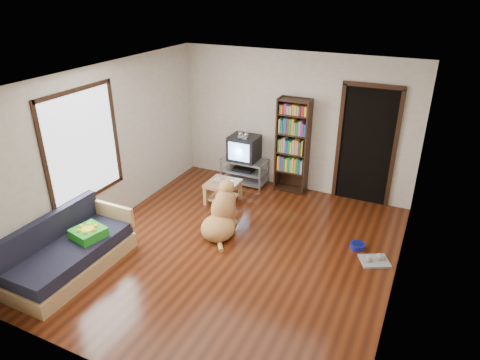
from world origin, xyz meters
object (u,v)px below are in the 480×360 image
at_px(grey_rag, 374,261).
at_px(crt_tv, 245,147).
at_px(green_cushion, 88,233).
at_px(tv_stand, 244,170).
at_px(laptop, 222,182).
at_px(bookshelf, 293,141).
at_px(sofa, 70,254).
at_px(coffee_table, 223,188).
at_px(dog, 222,215).
at_px(dog_bowl, 357,246).

bearing_deg(grey_rag, crt_tv, 150.05).
height_order(green_cushion, tv_stand, green_cushion).
distance_m(laptop, grey_rag, 2.94).
bearing_deg(green_cushion, bookshelf, 74.94).
xyz_separation_m(tv_stand, crt_tv, (0.00, 0.02, 0.47)).
height_order(grey_rag, sofa, sofa).
xyz_separation_m(tv_stand, bookshelf, (0.95, 0.09, 0.73)).
bearing_deg(sofa, bookshelf, 62.68).
bearing_deg(green_cushion, sofa, -102.58).
height_order(green_cushion, coffee_table, green_cushion).
relative_size(green_cushion, crt_tv, 0.69).
xyz_separation_m(crt_tv, dog, (0.47, -1.88, -0.43)).
bearing_deg(coffee_table, dog, -63.50).
height_order(green_cushion, sofa, sofa).
xyz_separation_m(dog_bowl, sofa, (-3.52, -2.26, 0.22)).
distance_m(grey_rag, dog, 2.40).
relative_size(green_cushion, coffee_table, 0.73).
distance_m(grey_rag, crt_tv, 3.36).
bearing_deg(dog_bowl, laptop, 170.77).
bearing_deg(crt_tv, sofa, -104.93).
relative_size(laptop, sofa, 0.20).
bearing_deg(laptop, crt_tv, 87.19).
bearing_deg(sofa, green_cushion, 64.99).
bearing_deg(tv_stand, crt_tv, 90.00).
relative_size(green_cushion, grey_rag, 1.00).
height_order(green_cushion, dog, dog).
distance_m(laptop, crt_tv, 1.03).
xyz_separation_m(bookshelf, dog, (-0.48, -1.95, -0.69)).
height_order(green_cushion, dog_bowl, green_cushion).
relative_size(green_cushion, bookshelf, 0.22).
height_order(laptop, sofa, sofa).
bearing_deg(crt_tv, coffee_table, -89.64).
bearing_deg(dog_bowl, grey_rag, -39.81).
xyz_separation_m(sofa, dog, (1.45, 1.77, 0.05)).
relative_size(tv_stand, coffee_table, 1.64).
distance_m(green_cushion, crt_tv, 3.50).
height_order(dog_bowl, crt_tv, crt_tv).
relative_size(dog_bowl, coffee_table, 0.40).
bearing_deg(grey_rag, green_cushion, -154.67).
relative_size(grey_rag, crt_tv, 0.69).
bearing_deg(dog, grey_rag, 5.79).
distance_m(green_cushion, laptop, 2.56).
distance_m(dog_bowl, grey_rag, 0.39).
distance_m(green_cushion, coffee_table, 2.60).
bearing_deg(green_cushion, laptop, 82.89).
height_order(tv_stand, coffee_table, tv_stand).
bearing_deg(grey_rag, dog, -174.21).
xyz_separation_m(green_cushion, laptop, (0.86, 2.41, -0.07)).
distance_m(grey_rag, bookshelf, 2.74).
relative_size(crt_tv, bookshelf, 0.32).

